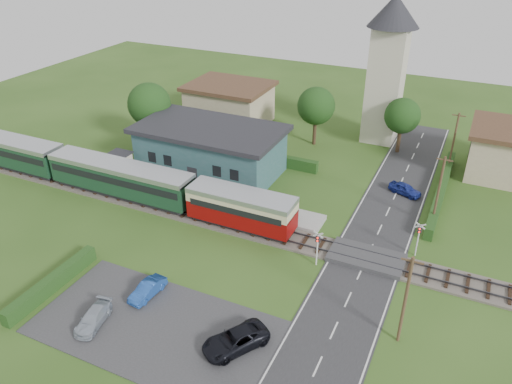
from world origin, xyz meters
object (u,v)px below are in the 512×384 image
at_px(car_park_dark, 235,340).
at_px(pedestrian_near, 247,200).
at_px(equipment_hut, 120,164).
at_px(train, 96,172).
at_px(crossing_signal_near, 318,243).
at_px(car_park_silver, 93,318).
at_px(crossing_signal_far, 419,234).
at_px(car_park_blue, 148,289).
at_px(church_tower, 388,60).
at_px(house_east, 510,152).
at_px(pedestrian_far, 121,172).
at_px(car_on_road, 405,189).
at_px(station_building, 211,149).
at_px(house_west, 229,103).

bearing_deg(car_park_dark, pedestrian_near, 145.74).
xyz_separation_m(equipment_hut, pedestrian_near, (15.46, -0.35, -0.49)).
distance_m(train, crossing_signal_near, 24.98).
bearing_deg(car_park_silver, crossing_signal_far, 32.61).
xyz_separation_m(car_park_blue, pedestrian_near, (1.34, 14.35, 0.62)).
height_order(church_tower, house_east, church_tower).
bearing_deg(train, pedestrian_far, 63.98).
xyz_separation_m(equipment_hut, car_on_road, (28.77, 9.53, -1.12)).
xyz_separation_m(car_park_dark, pedestrian_near, (-7.04, 16.15, 0.54)).
xyz_separation_m(crossing_signal_near, car_park_silver, (-11.95, -13.20, -1.54)).
xyz_separation_m(station_building, crossing_signal_near, (16.40, -11.40, -0.55)).
bearing_deg(train, equipment_hut, 81.72).
bearing_deg(pedestrian_far, car_park_dark, -110.87).
bearing_deg(car_park_blue, crossing_signal_near, 46.34).
relative_size(station_building, car_on_road, 4.70).
xyz_separation_m(equipment_hut, train, (-0.47, -3.20, 0.43)).
bearing_deg(car_park_silver, car_on_road, 49.44).
relative_size(crossing_signal_near, pedestrian_far, 1.86).
height_order(equipment_hut, station_building, station_building).
bearing_deg(church_tower, train, -132.07).
height_order(church_tower, crossing_signal_near, church_tower).
bearing_deg(station_building, pedestrian_near, -39.49).
distance_m(station_building, church_tower, 23.89).
relative_size(crossing_signal_far, car_park_blue, 0.97).
bearing_deg(train, car_park_silver, -50.40).
distance_m(car_park_dark, pedestrian_far, 26.88).
distance_m(car_on_road, car_park_silver, 32.71).
bearing_deg(station_building, car_on_road, 10.20).
relative_size(car_on_road, pedestrian_far, 1.93).
xyz_separation_m(crossing_signal_near, car_on_road, (4.37, 15.14, -1.51)).
relative_size(car_park_blue, pedestrian_near, 2.08).
bearing_deg(station_building, church_tower, 48.59).
bearing_deg(pedestrian_far, church_tower, -28.41).
relative_size(car_on_road, pedestrian_near, 2.10).
bearing_deg(church_tower, car_park_dark, -90.73).
bearing_deg(pedestrian_near, car_park_blue, 98.86).
relative_size(station_building, car_park_dark, 3.49).
relative_size(train, car_on_road, 12.70).
distance_m(station_building, car_park_dark, 26.67).
bearing_deg(equipment_hut, car_park_blue, -46.17).
relative_size(crossing_signal_near, crossing_signal_far, 1.00).
xyz_separation_m(house_west, crossing_signal_far, (28.60, -20.61, -0.65)).
distance_m(equipment_hut, house_east, 42.41).
distance_m(church_tower, house_west, 21.55).
xyz_separation_m(train, church_tower, (23.47, 26.00, 8.05)).
height_order(car_on_road, pedestrian_near, pedestrian_near).
relative_size(house_east, crossing_signal_near, 2.69).
height_order(equipment_hut, car_park_dark, equipment_hut).
bearing_deg(train, house_east, 29.77).
bearing_deg(crossing_signal_near, train, 174.47).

